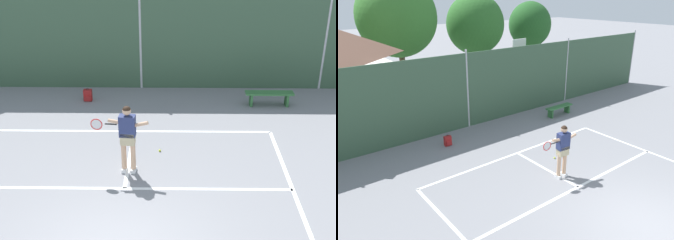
{
  "view_description": "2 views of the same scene",
  "coord_description": "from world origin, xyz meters",
  "views": [
    {
      "loc": [
        1.19,
        -7.08,
        6.58
      ],
      "look_at": [
        1.03,
        4.65,
        0.81
      ],
      "focal_mm": 50.33,
      "sensor_mm": 36.0,
      "label": 1
    },
    {
      "loc": [
        -7.28,
        -3.1,
        5.74
      ],
      "look_at": [
        -0.17,
        5.99,
        1.26
      ],
      "focal_mm": 34.75,
      "sensor_mm": 36.0,
      "label": 2
    }
  ],
  "objects": [
    {
      "name": "tennis_player",
      "position": [
        0.03,
        3.26,
        1.11
      ],
      "size": [
        1.44,
        0.3,
        1.85
      ],
      "color": "silver",
      "rests_on": "ground"
    },
    {
      "name": "court_markings",
      "position": [
        0.0,
        0.65,
        0.0
      ],
      "size": [
        8.3,
        11.1,
        0.01
      ],
      "color": "white",
      "rests_on": "ground"
    },
    {
      "name": "basketball_hoop",
      "position": [
        4.03,
        10.25,
        2.31
      ],
      "size": [
        0.9,
        0.67,
        3.55
      ],
      "color": "#284CB2",
      "rests_on": "ground"
    },
    {
      "name": "backpack_red",
      "position": [
        -1.77,
        7.77,
        0.19
      ],
      "size": [
        0.28,
        0.24,
        0.46
      ],
      "color": "maroon",
      "rests_on": "ground"
    },
    {
      "name": "chainlink_fence",
      "position": [
        -0.0,
        9.0,
        1.7
      ],
      "size": [
        26.09,
        0.09,
        3.54
      ],
      "color": "#38563D",
      "rests_on": "ground"
    },
    {
      "name": "tennis_ball",
      "position": [
        0.81,
        4.29,
        0.03
      ],
      "size": [
        0.07,
        0.07,
        0.07
      ],
      "primitive_type": "sphere",
      "color": "#CCE033",
      "rests_on": "ground"
    },
    {
      "name": "courtside_bench",
      "position": [
        4.39,
        7.45,
        0.36
      ],
      "size": [
        1.6,
        0.36,
        0.48
      ],
      "color": "#336B38",
      "rests_on": "ground"
    }
  ]
}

